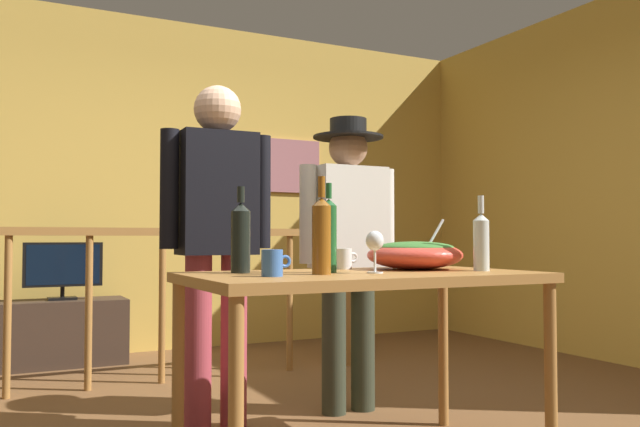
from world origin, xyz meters
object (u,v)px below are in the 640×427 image
(framed_picture, at_px, (288,166))
(flat_screen_tv, at_px, (63,266))
(serving_table, at_px, (363,291))
(person_standing_left, at_px, (217,225))
(wine_bottle_dark, at_px, (241,236))
(wine_bottle_amber, at_px, (321,234))
(mug_blue, at_px, (273,263))
(wine_bottle_clear, at_px, (481,241))
(wine_bottle_green, at_px, (329,234))
(person_standing_right, at_px, (348,238))
(tv_console, at_px, (62,332))
(salad_bowl, at_px, (415,254))
(wine_glass, at_px, (375,243))
(stair_railing, at_px, (166,282))
(mug_white, at_px, (344,259))

(framed_picture, relative_size, flat_screen_tv, 1.16)
(framed_picture, height_order, serving_table, framed_picture)
(person_standing_left, bearing_deg, wine_bottle_dark, 82.14)
(wine_bottle_amber, xyz_separation_m, mug_blue, (-0.22, -0.04, -0.11))
(wine_bottle_clear, bearing_deg, wine_bottle_green, 164.27)
(wine_bottle_dark, distance_m, wine_bottle_green, 0.36)
(wine_bottle_dark, bearing_deg, mug_blue, -85.76)
(wine_bottle_green, distance_m, person_standing_right, 0.88)
(serving_table, xyz_separation_m, person_standing_left, (-0.37, 0.79, 0.28))
(tv_console, height_order, salad_bowl, salad_bowl)
(flat_screen_tv, xyz_separation_m, wine_bottle_amber, (0.66, -2.88, 0.22))
(wine_glass, bearing_deg, person_standing_left, 113.99)
(framed_picture, bearing_deg, wine_bottle_clear, -99.38)
(flat_screen_tv, height_order, mug_blue, flat_screen_tv)
(flat_screen_tv, relative_size, mug_blue, 4.75)
(salad_bowl, bearing_deg, wine_bottle_dark, 175.07)
(wine_bottle_dark, height_order, wine_bottle_clear, wine_bottle_dark)
(stair_railing, xyz_separation_m, wine_glass, (0.35, -2.00, 0.26))
(serving_table, bearing_deg, wine_bottle_green, 153.53)
(stair_railing, height_order, tv_console, stair_railing)
(stair_railing, bearing_deg, flat_screen_tv, 121.04)
(framed_picture, xyz_separation_m, salad_bowl, (-0.71, -3.02, -0.73))
(mug_white, bearing_deg, wine_bottle_clear, -42.87)
(framed_picture, xyz_separation_m, wine_bottle_green, (-1.18, -3.09, -0.64))
(flat_screen_tv, height_order, wine_bottle_amber, wine_bottle_amber)
(flat_screen_tv, height_order, wine_bottle_dark, wine_bottle_dark)
(person_standing_right, bearing_deg, serving_table, 64.06)
(wine_glass, distance_m, person_standing_right, 0.93)
(wine_bottle_green, xyz_separation_m, mug_white, (0.20, 0.23, -0.11))
(flat_screen_tv, height_order, wine_glass, wine_glass)
(wine_glass, distance_m, person_standing_left, 0.94)
(wine_bottle_clear, bearing_deg, mug_blue, 178.25)
(person_standing_right, bearing_deg, mug_blue, 46.57)
(salad_bowl, distance_m, wine_bottle_green, 0.48)
(salad_bowl, xyz_separation_m, wine_bottle_amber, (-0.56, -0.18, 0.09))
(wine_glass, xyz_separation_m, mug_white, (0.06, 0.37, -0.07))
(person_standing_right, bearing_deg, salad_bowl, 87.07)
(wine_bottle_dark, bearing_deg, flat_screen_tv, 99.14)
(wine_bottle_dark, relative_size, wine_bottle_green, 0.95)
(tv_console, relative_size, person_standing_right, 0.57)
(flat_screen_tv, bearing_deg, mug_blue, -81.34)
(serving_table, height_order, wine_bottle_dark, wine_bottle_dark)
(serving_table, relative_size, wine_bottle_amber, 3.73)
(wine_glass, bearing_deg, flat_screen_tv, 107.13)
(serving_table, distance_m, wine_bottle_clear, 0.57)
(framed_picture, height_order, wine_bottle_amber, framed_picture)
(wine_bottle_amber, distance_m, mug_blue, 0.25)
(flat_screen_tv, relative_size, mug_white, 4.87)
(tv_console, height_order, wine_bottle_dark, wine_bottle_dark)
(tv_console, height_order, wine_glass, wine_glass)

